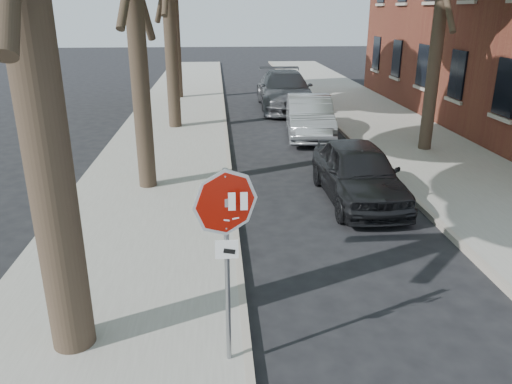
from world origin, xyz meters
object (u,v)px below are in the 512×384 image
at_px(stop_sign, 226,231).
at_px(car_c, 285,90).
at_px(car_a, 358,172).
at_px(car_b, 309,116).

bearing_deg(stop_sign, car_c, 80.11).
distance_m(stop_sign, car_c, 18.26).
height_order(car_a, car_b, car_b).
xyz_separation_m(stop_sign, car_c, (3.13, 17.96, -1.09)).
xyz_separation_m(stop_sign, car_b, (3.30, 12.48, -1.21)).
relative_size(car_a, car_c, 0.71).
height_order(car_b, car_c, car_c).
bearing_deg(car_c, car_a, -88.08).
bearing_deg(car_c, car_b, -87.12).
bearing_deg(car_b, stop_sign, -99.04).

